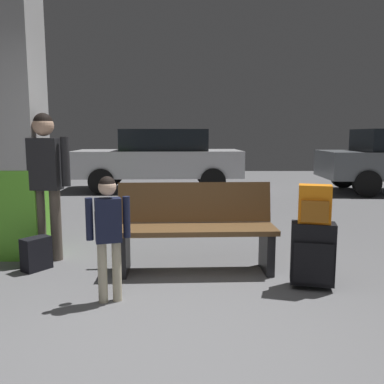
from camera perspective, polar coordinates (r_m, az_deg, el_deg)
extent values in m
cube|color=slate|center=(6.62, -1.40, -4.44)|extent=(18.00, 18.00, 0.10)
cube|color=#66C633|center=(5.07, -23.00, -2.60)|extent=(0.57, 0.57, 1.00)
cube|color=#B2B2B2|center=(5.03, -23.93, 13.87)|extent=(0.56, 0.56, 1.90)
cube|color=brown|center=(4.08, 0.45, -5.28)|extent=(1.62, 0.51, 0.05)
cube|color=brown|center=(4.28, 0.28, -1.44)|extent=(1.60, 0.18, 0.42)
cube|color=black|center=(4.17, -9.59, -8.42)|extent=(0.10, 0.40, 0.41)
cube|color=black|center=(4.24, 10.31, -8.15)|extent=(0.10, 0.40, 0.41)
cube|color=black|center=(3.85, 16.44, -8.21)|extent=(0.41, 0.27, 0.56)
cube|color=black|center=(3.76, 16.54, -9.56)|extent=(0.34, 0.09, 0.36)
cube|color=#A5A5AA|center=(3.87, 16.51, -4.07)|extent=(0.14, 0.05, 0.02)
cylinder|color=black|center=(4.02, 13.85, -11.97)|extent=(0.03, 0.05, 0.04)
cylinder|color=black|center=(4.04, 18.49, -12.03)|extent=(0.03, 0.05, 0.04)
cube|color=orange|center=(3.76, 16.72, -1.60)|extent=(0.31, 0.23, 0.34)
cube|color=#9E5918|center=(3.67, 16.73, -2.63)|extent=(0.23, 0.09, 0.19)
cylinder|color=black|center=(3.73, 16.81, 0.79)|extent=(0.06, 0.04, 0.02)
cylinder|color=beige|center=(3.50, -10.58, -10.85)|extent=(0.08, 0.08, 0.51)
cylinder|color=beige|center=(3.49, -12.52, -10.95)|extent=(0.08, 0.08, 0.51)
cube|color=#191E38|center=(3.38, -11.76, -3.89)|extent=(0.23, 0.18, 0.36)
cylinder|color=#191E38|center=(3.39, -9.26, -3.48)|extent=(0.06, 0.06, 0.34)
cylinder|color=#191E38|center=(3.37, -14.30, -3.70)|extent=(0.06, 0.06, 0.34)
sphere|color=beige|center=(3.34, -11.89, 0.70)|extent=(0.14, 0.14, 0.14)
sphere|color=black|center=(3.33, -11.90, 1.05)|extent=(0.13, 0.13, 0.13)
cylinder|color=white|center=(3.48, -13.13, -3.30)|extent=(0.06, 0.06, 0.10)
cylinder|color=red|center=(3.46, -13.17, -2.09)|extent=(0.01, 0.01, 0.06)
cylinder|color=brown|center=(4.73, -18.62, -4.43)|extent=(0.12, 0.12, 0.79)
cylinder|color=brown|center=(4.81, -20.58, -4.33)|extent=(0.12, 0.12, 0.79)
cube|color=#232326|center=(4.68, -20.00, 3.70)|extent=(0.34, 0.22, 0.56)
cylinder|color=#232326|center=(4.58, -17.42, 4.08)|extent=(0.09, 0.09, 0.53)
cylinder|color=#232326|center=(4.78, -22.50, 3.99)|extent=(0.09, 0.09, 0.53)
sphere|color=tan|center=(4.67, -20.24, 8.73)|extent=(0.22, 0.22, 0.22)
sphere|color=black|center=(4.67, -20.26, 9.11)|extent=(0.21, 0.21, 0.21)
cube|color=black|center=(4.51, -21.08, -8.07)|extent=(0.29, 0.32, 0.34)
cube|color=#28282D|center=(4.60, -21.70, -8.45)|extent=(0.16, 0.20, 0.19)
cylinder|color=black|center=(4.47, -21.18, -6.13)|extent=(0.05, 0.06, 0.02)
cube|color=silver|center=(10.30, -4.83, 4.07)|extent=(4.18, 1.90, 0.64)
cube|color=black|center=(10.27, -4.03, 7.31)|extent=(2.17, 1.64, 0.52)
cylinder|color=black|center=(9.67, -12.69, 1.44)|extent=(0.61, 0.23, 0.60)
cylinder|color=black|center=(11.25, -11.32, 2.39)|extent=(0.61, 0.23, 0.60)
cylinder|color=black|center=(9.58, 2.83, 1.57)|extent=(0.61, 0.23, 0.60)
cylinder|color=black|center=(11.16, 2.01, 2.50)|extent=(0.61, 0.23, 0.60)
cylinder|color=black|center=(11.32, 20.28, 2.08)|extent=(0.61, 0.22, 0.60)
cylinder|color=black|center=(9.83, 23.21, 1.09)|extent=(0.61, 0.22, 0.60)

